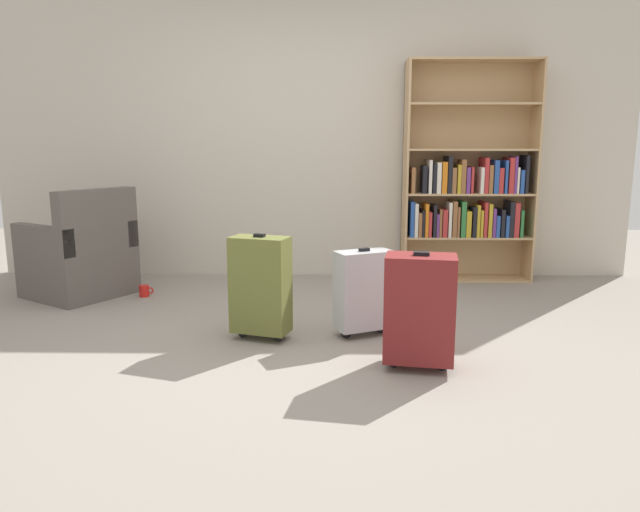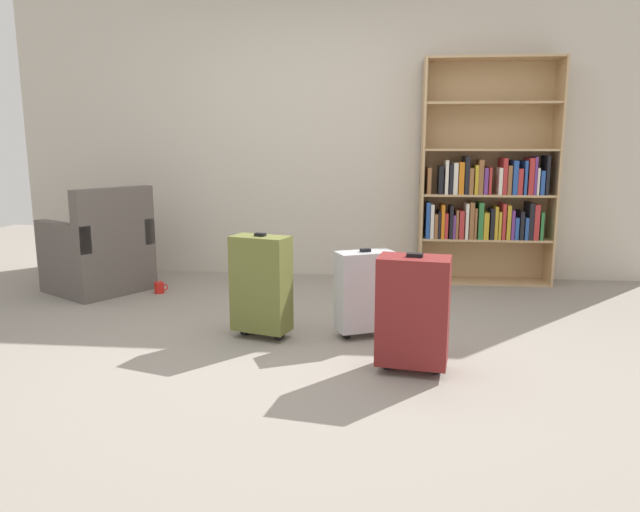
{
  "view_description": "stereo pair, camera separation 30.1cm",
  "coord_description": "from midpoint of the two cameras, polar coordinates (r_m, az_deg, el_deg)",
  "views": [
    {
      "loc": [
        0.15,
        -3.42,
        1.25
      ],
      "look_at": [
        0.09,
        0.24,
        0.55
      ],
      "focal_mm": 32.99,
      "sensor_mm": 36.0,
      "label": 1
    },
    {
      "loc": [
        0.45,
        -3.41,
        1.25
      ],
      "look_at": [
        0.09,
        0.24,
        0.55
      ],
      "focal_mm": 32.99,
      "sensor_mm": 36.0,
      "label": 2
    }
  ],
  "objects": [
    {
      "name": "suitcase_silver",
      "position": [
        3.86,
        6.6,
        -3.41
      ],
      "size": [
        0.41,
        0.32,
        0.59
      ],
      "color": "#B7BABF",
      "rests_on": "ground"
    },
    {
      "name": "ground_plane",
      "position": [
        3.65,
        0.52,
        -9.23
      ],
      "size": [
        10.48,
        10.48,
        0.0
      ],
      "primitive_type": "plane",
      "color": "gray"
    },
    {
      "name": "back_wall",
      "position": [
        5.63,
        2.58,
        11.32
      ],
      "size": [
        5.99,
        0.1,
        2.6
      ],
      "primitive_type": "cube",
      "color": "beige",
      "rests_on": "ground"
    },
    {
      "name": "mug",
      "position": [
        5.15,
        -13.7,
        -3.01
      ],
      "size": [
        0.12,
        0.08,
        0.1
      ],
      "color": "red",
      "rests_on": "ground"
    },
    {
      "name": "suitcase_dark_red",
      "position": [
        3.3,
        11.63,
        -5.25
      ],
      "size": [
        0.42,
        0.3,
        0.67
      ],
      "color": "maroon",
      "rests_on": "ground"
    },
    {
      "name": "armchair",
      "position": [
        5.31,
        -19.07,
        0.1
      ],
      "size": [
        0.97,
        0.97,
        0.9
      ],
      "color": "#59514C",
      "rests_on": "ground"
    },
    {
      "name": "suitcase_olive",
      "position": [
        3.81,
        -3.48,
        -2.73
      ],
      "size": [
        0.41,
        0.3,
        0.69
      ],
      "color": "brown",
      "rests_on": "ground"
    },
    {
      "name": "bookshelf",
      "position": [
        5.54,
        17.34,
        6.47
      ],
      "size": [
        1.17,
        0.31,
        1.98
      ],
      "color": "tan",
      "rests_on": "ground"
    }
  ]
}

